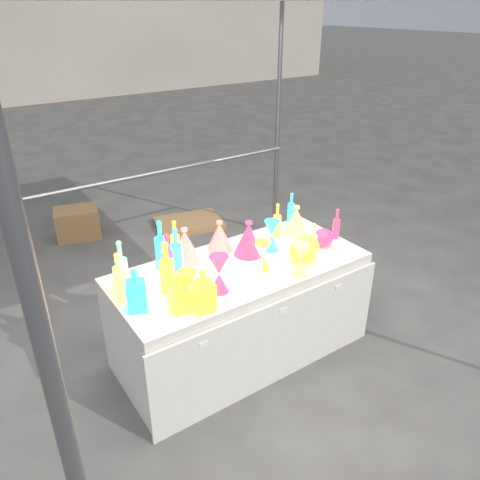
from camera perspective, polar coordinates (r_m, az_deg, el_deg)
ground at (r=3.70m, az=-0.00°, el=-13.22°), size 80.00×80.00×0.00m
canopy_tent at (r=2.83m, az=-0.12°, el=26.88°), size 3.15×3.15×2.46m
display_table at (r=3.47m, az=0.09°, el=-8.57°), size 1.84×0.83×0.75m
cardboard_box_closed at (r=5.57m, az=-19.18°, el=1.96°), size 0.54×0.45×0.34m
cardboard_box_flat at (r=5.63m, az=-6.22°, el=2.07°), size 0.85×0.68×0.06m
bottle_0 at (r=3.02m, az=-14.59°, el=-3.83°), size 0.08×0.08×0.27m
bottle_1 at (r=3.21m, az=-9.65°, el=-0.50°), size 0.10×0.10×0.35m
bottle_2 at (r=3.28m, az=-7.92°, el=-0.13°), size 0.08×0.08×0.32m
bottle_3 at (r=3.13m, az=-8.80°, el=-1.78°), size 0.08×0.08×0.30m
bottle_4 at (r=2.90m, az=-14.31°, el=-4.45°), size 0.09×0.09×0.33m
bottle_5 at (r=3.00m, az=-14.24°, el=-3.10°), size 0.08×0.08×0.35m
bottle_6 at (r=2.93m, az=-8.94°, el=-3.31°), size 0.12×0.12×0.35m
bottle_7 at (r=3.13m, az=-7.79°, el=-1.33°), size 0.10×0.10×0.34m
decanter_0 at (r=2.76m, az=-4.47°, el=-6.08°), size 0.13×0.13×0.28m
decanter_1 at (r=2.77m, az=-7.51°, el=-6.35°), size 0.10×0.10×0.26m
decanter_2 at (r=2.82m, az=-12.58°, el=-5.91°), size 0.15×0.15×0.28m
hourglass_0 at (r=2.82m, az=-6.36°, el=-5.87°), size 0.12×0.12×0.23m
hourglass_1 at (r=2.93m, az=-2.57°, el=-4.17°), size 0.15×0.15×0.25m
hourglass_2 at (r=3.13m, az=7.40°, el=-2.38°), size 0.13×0.13×0.24m
hourglass_3 at (r=3.17m, az=2.68°, el=-2.13°), size 0.10×0.10×0.19m
hourglass_4 at (r=3.17m, az=2.78°, el=-1.90°), size 0.13×0.13×0.22m
hourglass_5 at (r=3.43m, az=3.91°, el=0.55°), size 0.15×0.15×0.23m
globe_0 at (r=3.30m, az=7.62°, el=-1.49°), size 0.22×0.22×0.15m
globe_1 at (r=3.43m, az=7.75°, el=-0.63°), size 0.20×0.20×0.13m
globe_2 at (r=3.38m, az=8.15°, el=-0.92°), size 0.21×0.21×0.14m
globe_3 at (r=3.56m, az=10.12°, el=0.18°), size 0.19×0.19×0.12m
lampshade_0 at (r=3.30m, az=-6.71°, el=-0.55°), size 0.28×0.28×0.25m
lampshade_1 at (r=3.43m, az=-2.49°, el=0.55°), size 0.22×0.22×0.23m
lampshade_2 at (r=3.36m, az=1.06°, el=0.27°), size 0.26×0.26×0.26m
lampshade_3 at (r=3.71m, az=6.87°, el=2.50°), size 0.24×0.24×0.23m
bottle_8 at (r=3.88m, az=6.26°, el=3.93°), size 0.08×0.08×0.26m
bottle_9 at (r=3.63m, az=4.56°, el=2.47°), size 0.08×0.08×0.27m
bottle_10 at (r=3.67m, az=11.68°, el=1.99°), size 0.07×0.07×0.24m
bottle_11 at (r=3.39m, az=8.90°, el=0.11°), size 0.07×0.07×0.25m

